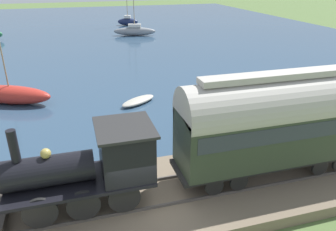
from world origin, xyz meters
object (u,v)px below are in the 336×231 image
Objects in this scene: rowboat_far_out at (138,101)px; sailboat_red at (10,94)px; steam_locomotive at (94,162)px; sailboat_navy at (128,21)px; sailboat_gray at (135,31)px; passenger_coach at (276,120)px; rowboat_off_pier at (135,123)px.

sailboat_red is at bearing 40.42° from rowboat_far_out.
steam_locomotive is at bearing -134.72° from sailboat_red.
sailboat_navy is 37.20m from rowboat_far_out.
sailboat_gray is 27.05m from rowboat_far_out.
rowboat_far_out is at bearing -81.01° from sailboat_red.
sailboat_gray is at bearing -2.11° from passenger_coach.
rowboat_far_out is at bearing 17.86° from passenger_coach.
sailboat_navy is at bearing 2.85° from sailboat_red.
steam_locomotive is 0.67× the size of sailboat_navy.
rowboat_off_pier is (7.30, 4.49, -2.81)m from passenger_coach.
sailboat_red is at bearing 85.63° from rowboat_off_pier.
passenger_coach is (0.00, -7.33, 0.74)m from steam_locomotive.
rowboat_far_out is (-2.58, -8.64, -0.47)m from sailboat_red.
passenger_coach reaches higher than steam_locomotive.
steam_locomotive is 2.76× the size of rowboat_off_pier.
sailboat_gray is at bearing -163.64° from sailboat_navy.
passenger_coach is 9.02m from rowboat_off_pier.
sailboat_navy is (47.75, -9.47, -1.62)m from steam_locomotive.
passenger_coach is at bearing -90.00° from steam_locomotive.
rowboat_off_pier is (-40.45, 6.63, -0.44)m from sailboat_navy.
sailboat_navy is (47.75, -2.14, -2.36)m from passenger_coach.
rowboat_off_pier is (-3.69, 0.95, 0.07)m from rowboat_far_out.
sailboat_red reaches higher than rowboat_off_pier.
steam_locomotive is at bearing -170.62° from sailboat_navy.
sailboat_gray is at bearing -3.88° from sailboat_red.
rowboat_off_pier is (-6.26, -7.69, -0.40)m from sailboat_red.
sailboat_gray is 2.25× the size of rowboat_far_out.
steam_locomotive is at bearing -176.16° from sailboat_gray.
sailboat_red reaches higher than rowboat_far_out.
rowboat_off_pier is at bearing 132.53° from rowboat_far_out.
sailboat_navy reaches higher than steam_locomotive.
passenger_coach is at bearing -161.97° from sailboat_navy.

